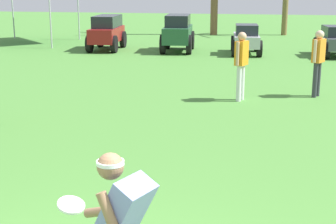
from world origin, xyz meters
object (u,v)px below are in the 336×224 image
parked_car_slot_d (334,41)px  frisbee_in_flight (71,205)px  teammate_near_sideline (241,60)px  parked_car_slot_b (178,32)px  parked_car_slot_c (246,39)px  teammate_midfield (318,57)px  parked_car_slot_a (107,31)px

parked_car_slot_d → frisbee_in_flight: bearing=-105.0°
frisbee_in_flight → teammate_near_sideline: size_ratio=0.22×
parked_car_slot_b → parked_car_slot_c: bearing=-5.7°
teammate_near_sideline → parked_car_slot_c: teammate_near_sideline is taller
parked_car_slot_c → parked_car_slot_d: 3.16m
teammate_near_sideline → frisbee_in_flight: bearing=-98.6°
frisbee_in_flight → teammate_midfield: (2.89, 8.35, 0.20)m
parked_car_slot_b → parked_car_slot_c: (2.63, -0.26, -0.18)m
parked_car_slot_a → parked_car_slot_d: parked_car_slot_a is taller
parked_car_slot_b → parked_car_slot_a: bearing=-179.5°
frisbee_in_flight → parked_car_slot_a: size_ratio=0.14×
teammate_midfield → parked_car_slot_c: bearing=105.0°
teammate_near_sideline → parked_car_slot_d: 8.37m
frisbee_in_flight → parked_car_slot_b: size_ratio=0.14×
parked_car_slot_d → teammate_midfield: bearing=-100.1°
frisbee_in_flight → parked_car_slot_a: parked_car_slot_a is taller
frisbee_in_flight → teammate_midfield: size_ratio=0.22×
parked_car_slot_c → parked_car_slot_d: bearing=-0.7°
frisbee_in_flight → parked_car_slot_c: size_ratio=0.15×
teammate_near_sideline → parked_car_slot_a: size_ratio=0.64×
teammate_midfield → parked_car_slot_c: (-1.90, 7.11, -0.38)m
teammate_midfield → parked_car_slot_b: teammate_midfield is taller
teammate_near_sideline → parked_car_slot_b: bearing=109.0°
parked_car_slot_b → parked_car_slot_d: 5.79m
parked_car_slot_a → parked_car_slot_c: size_ratio=1.08×
parked_car_slot_b → parked_car_slot_d: bearing=-3.0°
teammate_midfield → parked_car_slot_d: teammate_midfield is taller
teammate_near_sideline → parked_car_slot_b: (-2.79, 8.11, -0.20)m
parked_car_slot_d → parked_car_slot_c: bearing=179.3°
parked_car_slot_a → teammate_midfield: bearing=-44.9°
frisbee_in_flight → parked_car_slot_a: bearing=105.9°
parked_car_slot_b → parked_car_slot_d: (5.78, -0.30, -0.18)m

